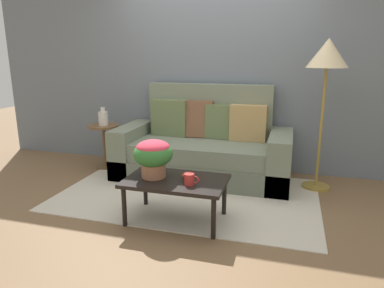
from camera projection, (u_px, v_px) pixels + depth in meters
name	position (u px, v px, depth m)	size (l,w,h in m)	color
ground_plane	(187.00, 196.00, 3.80)	(14.00, 14.00, 0.00)	brown
wall_back	(213.00, 61.00, 4.54)	(6.40, 0.12, 2.82)	slate
area_rug	(188.00, 194.00, 3.83)	(2.76, 1.70, 0.01)	beige
couch	(204.00, 149.00, 4.35)	(2.12, 0.93, 1.13)	#626B59
coffee_table	(176.00, 184.00, 3.15)	(0.91, 0.57, 0.40)	black
side_table	(104.00, 138.00, 4.66)	(0.41, 0.41, 0.59)	brown
floor_lamp	(327.00, 61.00, 3.68)	(0.43, 0.43, 1.67)	olive
potted_plant	(153.00, 154.00, 3.15)	(0.36, 0.36, 0.35)	#A36B4C
coffee_mug	(190.00, 179.00, 3.00)	(0.13, 0.09, 0.10)	red
snack_bowl	(188.00, 175.00, 3.14)	(0.12, 0.12, 0.06)	#B2382D
table_vase	(103.00, 118.00, 4.59)	(0.12, 0.12, 0.24)	silver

